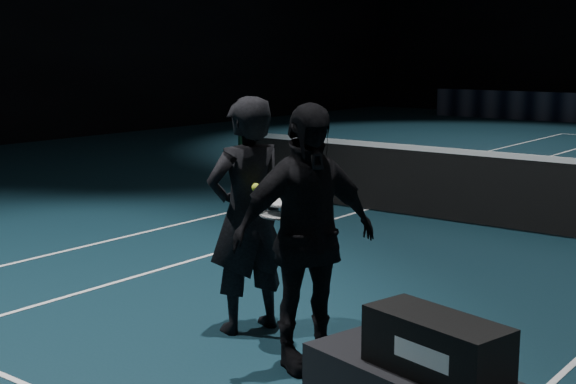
# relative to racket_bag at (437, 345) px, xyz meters

# --- Properties ---
(net_post_left) EXTENTS (0.10, 0.10, 1.10)m
(net_post_left) POSITION_rel_racket_bag_xyz_m (-6.23, 5.60, -0.08)
(net_post_left) COLOR black
(net_post_left) RESTS_ON floor
(racket_bag) EXTENTS (0.85, 0.51, 0.32)m
(racket_bag) POSITION_rel_racket_bag_xyz_m (0.00, 0.00, 0.00)
(racket_bag) COLOR black
(racket_bag) RESTS_ON player_bench
(bag_signature) EXTENTS (0.36, 0.09, 0.11)m
(bag_signature) POSITION_rel_racket_bag_xyz_m (0.00, -0.17, 0.00)
(bag_signature) COLOR white
(bag_signature) RESTS_ON racket_bag
(player_a) EXTENTS (0.64, 0.78, 1.84)m
(player_a) POSITION_rel_racket_bag_xyz_m (-2.11, 0.92, 0.28)
(player_a) COLOR black
(player_a) RESTS_ON floor
(player_b) EXTENTS (0.87, 1.16, 1.84)m
(player_b) POSITION_rel_racket_bag_xyz_m (-1.31, 0.61, 0.28)
(player_b) COLOR black
(player_b) RESTS_ON floor
(racket_lower) EXTENTS (0.71, 0.45, 0.03)m
(racket_lower) POSITION_rel_racket_bag_xyz_m (-1.69, 0.75, 0.37)
(racket_lower) COLOR black
(racket_lower) RESTS_ON player_a
(racket_upper) EXTENTS (0.71, 0.41, 0.10)m
(racket_upper) POSITION_rel_racket_bag_xyz_m (-1.72, 0.81, 0.45)
(racket_upper) COLOR black
(racket_upper) RESTS_ON player_b
(tennis_balls) EXTENTS (0.12, 0.10, 0.12)m
(tennis_balls) POSITION_rel_racket_bag_xyz_m (-1.87, 0.83, 0.53)
(tennis_balls) COLOR gold
(tennis_balls) RESTS_ON racket_upper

